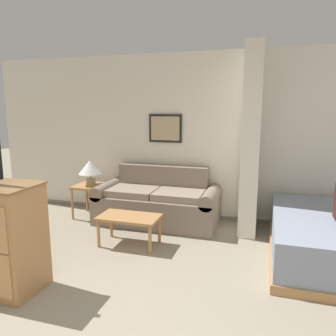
# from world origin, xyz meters

# --- Properties ---
(wall_back) EXTENTS (7.45, 0.16, 2.60)m
(wall_back) POSITION_xyz_m (-0.00, 3.47, 1.29)
(wall_back) COLOR silver
(wall_back) RESTS_ON ground_plane
(wall_partition_pillar) EXTENTS (0.24, 0.71, 2.60)m
(wall_partition_pillar) POSITION_xyz_m (0.76, 3.05, 1.30)
(wall_partition_pillar) COLOR silver
(wall_partition_pillar) RESTS_ON ground_plane
(couch) EXTENTS (1.87, 0.84, 0.85)m
(couch) POSITION_xyz_m (-0.60, 2.99, 0.32)
(couch) COLOR gray
(couch) RESTS_ON ground_plane
(coffee_table) EXTENTS (0.78, 0.44, 0.39)m
(coffee_table) POSITION_xyz_m (-0.68, 2.07, 0.34)
(coffee_table) COLOR #B27F4C
(coffee_table) RESTS_ON ground_plane
(side_table) EXTENTS (0.50, 0.50, 0.53)m
(side_table) POSITION_xyz_m (-1.73, 2.94, 0.45)
(side_table) COLOR #B27F4C
(side_table) RESTS_ON ground_plane
(table_lamp) EXTENTS (0.37, 0.37, 0.40)m
(table_lamp) POSITION_xyz_m (-1.73, 2.94, 0.80)
(table_lamp) COLOR tan
(table_lamp) RESTS_ON side_table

